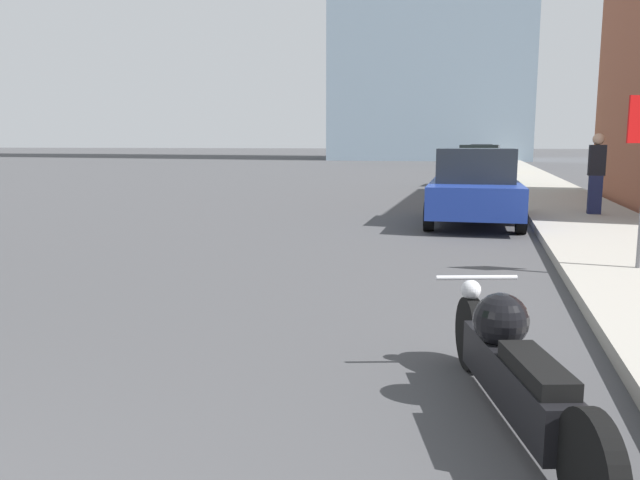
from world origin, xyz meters
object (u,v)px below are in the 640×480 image
Objects in this scene: parked_car_green at (479,165)px; parked_car_yellow at (479,160)px; motorcycle at (512,366)px; parked_car_blue at (475,187)px; pedestrian at (596,172)px; parked_car_silver at (482,156)px.

parked_car_yellow is (-0.05, 10.71, -0.03)m from parked_car_green.
parked_car_blue is at bearing 76.10° from motorcycle.
parked_car_blue is at bearing -151.27° from pedestrian.
parked_car_green is at bearing -86.44° from parked_car_yellow.
parked_car_silver reaches higher than parked_car_blue.
pedestrian is (2.70, -21.90, 0.29)m from parked_car_yellow.
parked_car_blue is 3.10m from pedestrian.
parked_car_green is 0.86× the size of parked_car_yellow.
motorcycle is 0.61× the size of parked_car_blue.
motorcycle is 0.65× the size of parked_car_green.
pedestrian is (2.70, 1.48, 0.30)m from parked_car_blue.
motorcycle is 0.62× the size of parked_car_silver.
parked_car_green is 11.50m from pedestrian.
parked_car_yellow is (-0.35, 33.51, 0.44)m from motorcycle.
pedestrian reaches higher than parked_car_yellow.
parked_car_blue is 0.92× the size of parked_car_yellow.
parked_car_silver is (0.07, 21.54, -0.01)m from parked_car_green.
motorcycle is 44.33m from parked_car_silver.
pedestrian is (2.35, 11.60, 0.73)m from motorcycle.
parked_car_yellow reaches higher than motorcycle.
pedestrian is (2.64, -11.19, 0.26)m from parked_car_green.
motorcycle is 33.51m from parked_car_yellow.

